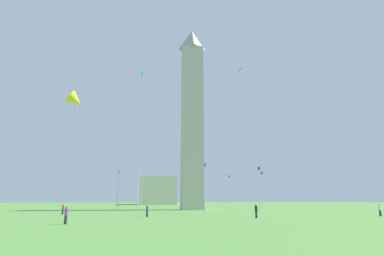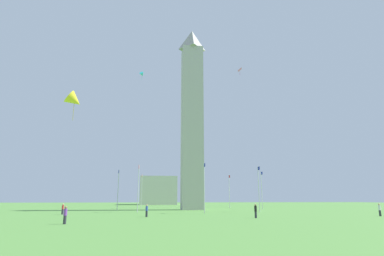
{
  "view_description": "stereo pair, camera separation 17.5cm",
  "coord_description": "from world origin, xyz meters",
  "px_view_note": "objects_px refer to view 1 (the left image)",
  "views": [
    {
      "loc": [
        69.32,
        -9.35,
        2.43
      ],
      "look_at": [
        0.0,
        0.0,
        18.34
      ],
      "focal_mm": 29.01,
      "sensor_mm": 36.0,
      "label": 1
    },
    {
      "loc": [
        69.35,
        -9.17,
        2.43
      ],
      "look_at": [
        0.0,
        0.0,
        18.34
      ],
      "focal_mm": 29.01,
      "sensor_mm": 36.0,
      "label": 2
    }
  ],
  "objects_px": {
    "distant_building": "(158,191)",
    "kite_yellow_delta": "(75,100)",
    "person_purple_shirt": "(66,215)",
    "person_black_shirt": "(256,211)",
    "flagpole_s": "(184,190)",
    "person_red_shirt": "(63,209)",
    "flagpole_ne": "(259,186)",
    "flagpole_sw": "(141,189)",
    "flagpole_w": "(118,188)",
    "person_white_shirt": "(380,210)",
    "kite_cyan_delta": "(142,74)",
    "flagpole_se": "(229,190)",
    "person_blue_shirt": "(147,211)",
    "kite_pink_diamond": "(240,70)",
    "obelisk_monument": "(192,114)",
    "flagpole_n": "(205,185)",
    "flagpole_e": "(262,188)",
    "flagpole_nw": "(138,186)"
  },
  "relations": [
    {
      "from": "distant_building",
      "to": "kite_yellow_delta",
      "type": "bearing_deg",
      "value": -6.66
    },
    {
      "from": "person_purple_shirt",
      "to": "person_black_shirt",
      "type": "bearing_deg",
      "value": -56.95
    },
    {
      "from": "flagpole_s",
      "to": "person_red_shirt",
      "type": "xyz_separation_m",
      "value": [
        33.5,
        -22.57,
        -3.84
      ]
    },
    {
      "from": "flagpole_ne",
      "to": "flagpole_sw",
      "type": "distance_m",
      "value": 32.12
    },
    {
      "from": "flagpole_w",
      "to": "person_black_shirt",
      "type": "bearing_deg",
      "value": 33.99
    },
    {
      "from": "person_white_shirt",
      "to": "person_purple_shirt",
      "type": "bearing_deg",
      "value": 36.82
    },
    {
      "from": "person_purple_shirt",
      "to": "kite_cyan_delta",
      "type": "xyz_separation_m",
      "value": [
        -28.98,
        5.7,
        26.91
      ]
    },
    {
      "from": "flagpole_se",
      "to": "person_blue_shirt",
      "type": "height_order",
      "value": "flagpole_se"
    },
    {
      "from": "flagpole_ne",
      "to": "person_blue_shirt",
      "type": "height_order",
      "value": "flagpole_ne"
    },
    {
      "from": "person_black_shirt",
      "to": "person_white_shirt",
      "type": "relative_size",
      "value": 1.01
    },
    {
      "from": "flagpole_s",
      "to": "kite_yellow_delta",
      "type": "bearing_deg",
      "value": -18.25
    },
    {
      "from": "flagpole_w",
      "to": "kite_pink_diamond",
      "type": "xyz_separation_m",
      "value": [
        8.12,
        25.5,
        25.14
      ]
    },
    {
      "from": "obelisk_monument",
      "to": "person_white_shirt",
      "type": "height_order",
      "value": "obelisk_monument"
    },
    {
      "from": "person_blue_shirt",
      "to": "person_black_shirt",
      "type": "bearing_deg",
      "value": -77.65
    },
    {
      "from": "obelisk_monument",
      "to": "person_red_shirt",
      "type": "relative_size",
      "value": 26.48
    },
    {
      "from": "flagpole_s",
      "to": "person_blue_shirt",
      "type": "height_order",
      "value": "flagpole_s"
    },
    {
      "from": "person_blue_shirt",
      "to": "kite_pink_diamond",
      "type": "height_order",
      "value": "kite_pink_diamond"
    },
    {
      "from": "kite_yellow_delta",
      "to": "person_blue_shirt",
      "type": "bearing_deg",
      "value": 144.27
    },
    {
      "from": "flagpole_n",
      "to": "flagpole_se",
      "type": "bearing_deg",
      "value": 157.5
    },
    {
      "from": "flagpole_n",
      "to": "kite_yellow_delta",
      "type": "distance_m",
      "value": 28.11
    },
    {
      "from": "flagpole_w",
      "to": "kite_pink_diamond",
      "type": "relative_size",
      "value": 4.9
    },
    {
      "from": "person_red_shirt",
      "to": "flagpole_w",
      "type": "bearing_deg",
      "value": 54.67
    },
    {
      "from": "flagpole_e",
      "to": "flagpole_nw",
      "type": "height_order",
      "value": "same"
    },
    {
      "from": "distant_building",
      "to": "obelisk_monument",
      "type": "bearing_deg",
      "value": 5.64
    },
    {
      "from": "flagpole_n",
      "to": "kite_pink_diamond",
      "type": "height_order",
      "value": "kite_pink_diamond"
    },
    {
      "from": "person_black_shirt",
      "to": "kite_cyan_delta",
      "type": "bearing_deg",
      "value": 44.93
    },
    {
      "from": "flagpole_e",
      "to": "flagpole_w",
      "type": "relative_size",
      "value": 1.0
    },
    {
      "from": "flagpole_se",
      "to": "person_white_shirt",
      "type": "bearing_deg",
      "value": 16.08
    },
    {
      "from": "flagpole_e",
      "to": "kite_yellow_delta",
      "type": "bearing_deg",
      "value": -42.36
    },
    {
      "from": "flagpole_se",
      "to": "kite_pink_diamond",
      "type": "distance_m",
      "value": 31.86
    },
    {
      "from": "kite_yellow_delta",
      "to": "flagpole_s",
      "type": "bearing_deg",
      "value": 161.75
    },
    {
      "from": "kite_cyan_delta",
      "to": "flagpole_ne",
      "type": "bearing_deg",
      "value": 81.18
    },
    {
      "from": "obelisk_monument",
      "to": "flagpole_ne",
      "type": "xyz_separation_m",
      "value": [
        11.41,
        11.35,
        -16.95
      ]
    },
    {
      "from": "flagpole_s",
      "to": "person_blue_shirt",
      "type": "distance_m",
      "value": 43.12
    },
    {
      "from": "obelisk_monument",
      "to": "kite_pink_diamond",
      "type": "xyz_separation_m",
      "value": [
        8.18,
        9.44,
        8.19
      ]
    },
    {
      "from": "flagpole_n",
      "to": "distant_building",
      "type": "height_order",
      "value": "distant_building"
    },
    {
      "from": "flagpole_n",
      "to": "flagpole_w",
      "type": "xyz_separation_m",
      "value": [
        -16.06,
        -16.06,
        0.0
      ]
    },
    {
      "from": "flagpole_w",
      "to": "kite_cyan_delta",
      "type": "bearing_deg",
      "value": 29.81
    },
    {
      "from": "flagpole_nw",
      "to": "kite_yellow_delta",
      "type": "bearing_deg",
      "value": -13.41
    },
    {
      "from": "flagpole_w",
      "to": "person_blue_shirt",
      "type": "xyz_separation_m",
      "value": [
        25.81,
        6.49,
        -3.84
      ]
    },
    {
      "from": "flagpole_se",
      "to": "kite_cyan_delta",
      "type": "height_order",
      "value": "kite_cyan_delta"
    },
    {
      "from": "flagpole_s",
      "to": "flagpole_nw",
      "type": "relative_size",
      "value": 1.0
    },
    {
      "from": "person_black_shirt",
      "to": "person_white_shirt",
      "type": "distance_m",
      "value": 18.68
    },
    {
      "from": "person_purple_shirt",
      "to": "person_white_shirt",
      "type": "height_order",
      "value": "person_white_shirt"
    },
    {
      "from": "flagpole_se",
      "to": "flagpole_sw",
      "type": "bearing_deg",
      "value": -90.0
    },
    {
      "from": "flagpole_s",
      "to": "person_white_shirt",
      "type": "xyz_separation_m",
      "value": [
        44.34,
        22.78,
        -3.78
      ]
    },
    {
      "from": "person_black_shirt",
      "to": "person_purple_shirt",
      "type": "height_order",
      "value": "person_black_shirt"
    },
    {
      "from": "flagpole_ne",
      "to": "kite_pink_diamond",
      "type": "relative_size",
      "value": 4.9
    },
    {
      "from": "flagpole_w",
      "to": "person_purple_shirt",
      "type": "distance_m",
      "value": 36.99
    },
    {
      "from": "flagpole_w",
      "to": "person_blue_shirt",
      "type": "height_order",
      "value": "flagpole_w"
    }
  ]
}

